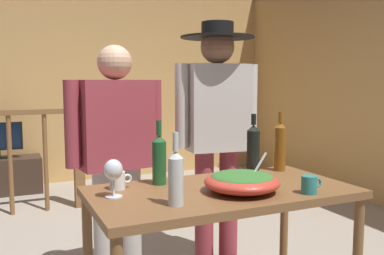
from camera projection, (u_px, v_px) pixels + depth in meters
The scene contains 14 objects.
back_wall at pixel (76, 75), 5.47m from camera, with size 5.44×0.10×2.75m, color tan.
side_wall_right at pixel (366, 74), 4.59m from camera, with size 0.10×4.72×2.75m, color tan.
tv_console at pixel (0, 176), 4.90m from camera, with size 0.90×0.40×0.41m, color #38281E.
serving_table at pixel (222, 205), 2.13m from camera, with size 1.31×0.69×0.76m.
salad_bowl at pixel (242, 181), 2.05m from camera, with size 0.37×0.37×0.19m.
wine_glass at pixel (113, 171), 1.95m from camera, with size 0.09×0.09×0.18m.
wine_bottle_green at pixel (159, 159), 2.20m from camera, with size 0.07×0.07×0.33m.
wine_bottle_amber at pixel (280, 146), 2.53m from camera, with size 0.07×0.07×0.35m.
wine_bottle_clear at pixel (176, 177), 1.82m from camera, with size 0.07×0.07×0.32m.
wine_bottle_dark at pixel (253, 150), 2.38m from camera, with size 0.07×0.07×0.35m.
mug_teal at pixel (309, 185), 2.02m from camera, with size 0.11×0.08×0.09m.
mug_white at pixel (118, 180), 2.11m from camera, with size 0.11×0.08×0.09m.
person_standing_left at pixel (116, 147), 2.62m from camera, with size 0.62×0.27×1.51m.
person_standing_right at pixel (217, 122), 2.89m from camera, with size 0.59×0.49×1.69m.
Camera 1 is at (-0.90, -2.50, 1.30)m, focal length 39.80 mm.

